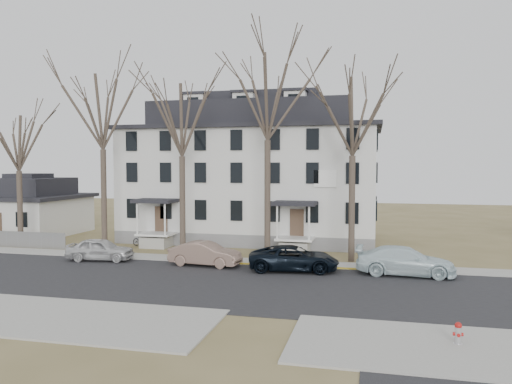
% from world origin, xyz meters
% --- Properties ---
extents(ground, '(120.00, 120.00, 0.00)m').
position_xyz_m(ground, '(0.00, 0.00, 0.00)').
color(ground, olive).
rests_on(ground, ground).
extents(main_road, '(120.00, 10.00, 0.04)m').
position_xyz_m(main_road, '(0.00, 2.00, 0.00)').
color(main_road, '#27272A').
rests_on(main_road, ground).
extents(far_sidewalk, '(120.00, 2.00, 0.08)m').
position_xyz_m(far_sidewalk, '(0.00, 8.00, 0.00)').
color(far_sidewalk, '#A09F97').
rests_on(far_sidewalk, ground).
extents(near_sidewalk_right, '(14.00, 5.00, 0.08)m').
position_xyz_m(near_sidewalk_right, '(12.00, -5.00, 0.00)').
color(near_sidewalk_right, '#A09F97').
rests_on(near_sidewalk_right, ground).
extents(yellow_curb, '(14.00, 0.25, 0.06)m').
position_xyz_m(yellow_curb, '(5.00, 7.10, 0.00)').
color(yellow_curb, gold).
rests_on(yellow_curb, ground).
extents(boarding_house, '(20.80, 12.36, 12.05)m').
position_xyz_m(boarding_house, '(-2.00, 17.95, 5.38)').
color(boarding_house, slate).
rests_on(boarding_house, ground).
extents(small_house, '(8.70, 8.70, 5.00)m').
position_xyz_m(small_house, '(-22.00, 16.00, 2.25)').
color(small_house, silver).
rests_on(small_house, ground).
extents(tree_far_left, '(8.40, 8.40, 13.72)m').
position_xyz_m(tree_far_left, '(-11.00, 9.80, 10.34)').
color(tree_far_left, '#473B31').
rests_on(tree_far_left, ground).
extents(tree_mid_left, '(7.80, 7.80, 12.74)m').
position_xyz_m(tree_mid_left, '(-5.00, 9.80, 9.60)').
color(tree_mid_left, '#473B31').
rests_on(tree_mid_left, ground).
extents(tree_center, '(9.00, 9.00, 14.70)m').
position_xyz_m(tree_center, '(1.00, 9.80, 11.08)').
color(tree_center, '#473B31').
rests_on(tree_center, ground).
extents(tree_mid_right, '(7.80, 7.80, 12.74)m').
position_xyz_m(tree_mid_right, '(6.50, 9.80, 9.60)').
color(tree_mid_right, '#473B31').
rests_on(tree_mid_right, ground).
extents(tree_bungalow, '(6.60, 6.60, 10.78)m').
position_xyz_m(tree_bungalow, '(-18.00, 9.80, 8.12)').
color(tree_bungalow, '#473B31').
rests_on(tree_bungalow, ground).
extents(car_silver, '(4.42, 2.24, 1.44)m').
position_xyz_m(car_silver, '(-9.22, 6.21, 0.72)').
color(car_silver, silver).
rests_on(car_silver, ground).
extents(car_tan, '(4.52, 1.90, 1.45)m').
position_xyz_m(car_tan, '(-2.13, 6.21, 0.73)').
color(car_tan, '#876B5D').
rests_on(car_tan, ground).
extents(car_navy, '(5.45, 3.01, 1.44)m').
position_xyz_m(car_navy, '(3.37, 6.02, 0.72)').
color(car_navy, black).
rests_on(car_navy, ground).
extents(car_white, '(5.47, 2.36, 1.57)m').
position_xyz_m(car_white, '(9.60, 6.34, 0.78)').
color(car_white, silver).
rests_on(car_white, ground).
extents(bicycle_left, '(1.85, 0.98, 0.92)m').
position_xyz_m(bicycle_left, '(-9.05, 11.84, 0.46)').
color(bicycle_left, black).
rests_on(bicycle_left, ground).
extents(fire_hydrant, '(0.34, 0.32, 0.82)m').
position_xyz_m(fire_hydrant, '(10.71, -4.50, 0.41)').
color(fire_hydrant, '#B7B7BA').
rests_on(fire_hydrant, ground).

